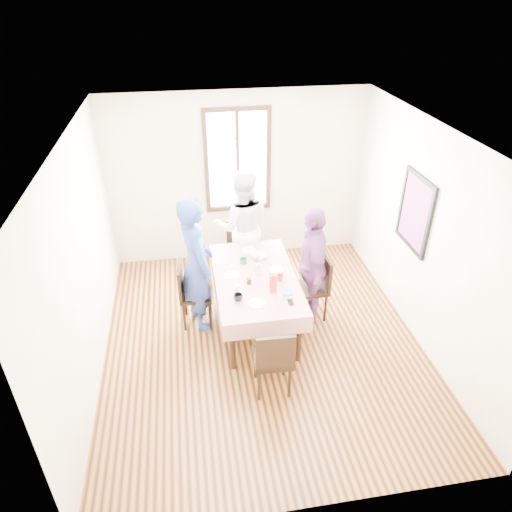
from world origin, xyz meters
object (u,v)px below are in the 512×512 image
chair_left (196,294)px  chair_right (311,288)px  person_far (243,227)px  chair_far (243,251)px  person_right (311,265)px  person_left (195,265)px  chair_near (272,357)px  dining_table (255,301)px

chair_left → chair_right: bearing=90.4°
person_far → chair_far: bearing=-83.8°
chair_right → person_right: size_ratio=0.55×
chair_far → person_far: (0.00, -0.02, 0.43)m
person_far → person_right: size_ratio=1.07×
person_right → chair_far: bearing=-139.1°
chair_left → person_far: person_far is taller
chair_left → person_left: bearing=94.4°
chair_far → chair_near: bearing=83.8°
dining_table → person_right: (0.75, 0.05, 0.45)m
chair_far → person_far: size_ratio=0.52×
chair_right → chair_near: same height
chair_left → person_right: bearing=90.4°
chair_near → chair_far: bearing=92.2°
chair_left → person_left: size_ratio=0.49×
dining_table → chair_left: (-0.77, 0.16, 0.08)m
person_left → person_right: 1.50m
chair_right → chair_near: bearing=146.2°
chair_left → chair_right: size_ratio=1.00×
chair_left → chair_near: bearing=34.5°
chair_right → chair_far: bearing=33.0°
dining_table → chair_far: (0.00, 1.17, 0.08)m
chair_left → person_far: bearing=146.4°
dining_table → person_far: bearing=90.0°
chair_left → person_right: size_ratio=0.55×
chair_right → person_left: size_ratio=0.49×
dining_table → chair_far: 1.17m
chair_left → person_left: 0.47m
chair_right → person_left: bearing=84.4°
chair_left → person_right: (1.52, -0.11, 0.37)m
chair_near → person_right: bearing=60.7°
chair_left → chair_right: 1.54m
dining_table → person_far: size_ratio=0.96×
chair_left → person_right: person_right is taller
chair_right → chair_near: (-0.77, -1.22, 0.00)m
chair_right → person_far: person_far is taller
chair_left → person_right: 1.56m
person_right → dining_table: bearing=-79.0°
chair_far → person_right: (0.75, -1.11, 0.37)m
chair_near → chair_left: bearing=122.3°
chair_right → chair_near: size_ratio=1.00×
person_far → person_right: (0.75, -1.09, -0.06)m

